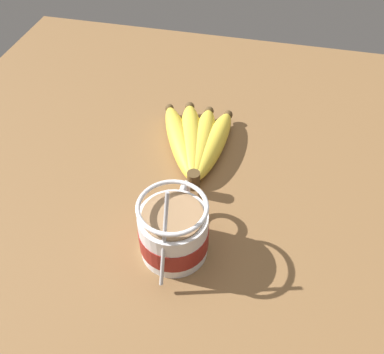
{
  "coord_description": "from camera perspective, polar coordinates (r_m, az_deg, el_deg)",
  "views": [
    {
      "loc": [
        -41.45,
        -7.89,
        53.2
      ],
      "look_at": [
        2.0,
        2.3,
        7.3
      ],
      "focal_mm": 40.0,
      "sensor_mm": 36.0,
      "label": 1
    }
  ],
  "objects": [
    {
      "name": "banana_bunch",
      "position": [
        0.73,
        0.59,
        4.74
      ],
      "size": [
        21.04,
        14.46,
        4.31
      ],
      "color": "#4C381E",
      "rests_on": "table"
    },
    {
      "name": "coffee_mug",
      "position": [
        0.58,
        -2.44,
        -7.3
      ],
      "size": [
        14.92,
        9.45,
        13.79
      ],
      "color": "silver",
      "rests_on": "table"
    },
    {
      "name": "table",
      "position": [
        0.67,
        1.54,
        -4.97
      ],
      "size": [
        107.5,
        107.5,
        3.12
      ],
      "color": "brown",
      "rests_on": "ground"
    }
  ]
}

